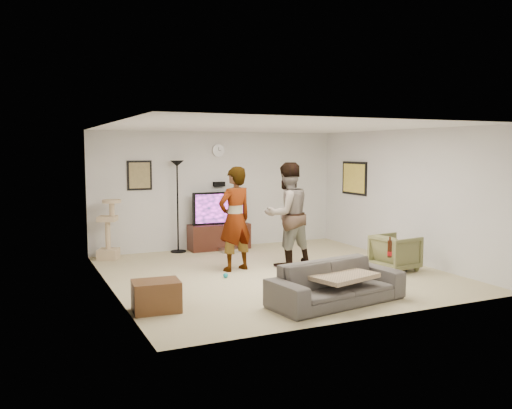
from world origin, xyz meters
name	(u,v)px	position (x,y,z in m)	size (l,w,h in m)	color
floor	(275,274)	(0.00, 0.00, -0.01)	(5.50, 5.50, 0.02)	tan
ceiling	(275,126)	(0.00, 0.00, 2.51)	(5.50, 5.50, 0.02)	white
wall_back	(218,190)	(0.00, 2.75, 1.25)	(5.50, 0.04, 2.50)	white
wall_front	(374,220)	(0.00, -2.75, 1.25)	(5.50, 0.04, 2.50)	white
wall_left	(110,208)	(-2.75, 0.00, 1.25)	(0.04, 5.50, 2.50)	white
wall_right	(403,195)	(2.75, 0.00, 1.25)	(0.04, 5.50, 2.50)	white
wall_clock	(218,151)	(0.00, 2.72, 2.10)	(0.26, 0.26, 0.04)	silver
wall_speaker	(219,184)	(0.00, 2.69, 1.38)	(0.25, 0.10, 0.10)	black
picture_back	(140,175)	(-1.70, 2.73, 1.60)	(0.42, 0.03, 0.52)	olive
picture_right	(354,178)	(2.73, 1.60, 1.50)	(0.03, 0.78, 0.62)	gold
tv_stand	(219,237)	(-0.08, 2.50, 0.27)	(1.30, 0.45, 0.54)	#371911
console_box	(230,250)	(0.02, 2.11, 0.04)	(0.40, 0.30, 0.07)	silver
tv	(219,208)	(-0.08, 2.50, 0.88)	(1.16, 0.08, 0.69)	black
tv_screen	(220,208)	(-0.08, 2.46, 0.88)	(1.06, 0.01, 0.60)	#FC36F5
floor_lamp	(178,207)	(-0.97, 2.55, 0.95)	(0.32, 0.32, 1.89)	black
cat_tree	(108,229)	(-2.41, 2.40, 0.58)	(0.37, 0.37, 1.17)	#CAB18B
person_left	(235,219)	(-0.54, 0.48, 0.91)	(0.67, 0.44, 1.83)	gray
person_right	(287,214)	(0.47, 0.44, 0.95)	(0.92, 0.72, 1.89)	#214D83
sofa	(336,283)	(-0.04, -2.00, 0.29)	(1.95, 0.76, 0.57)	#4A4643
throw_blanket	(340,275)	(0.01, -2.00, 0.39)	(0.90, 0.70, 0.06)	tan
beer_bottle	(390,249)	(0.86, -2.00, 0.70)	(0.06, 0.06, 0.25)	#391607
armchair	(395,253)	(2.03, -0.69, 0.32)	(0.68, 0.70, 0.63)	brown
side_table	(156,296)	(-2.40, -1.33, 0.20)	(0.61, 0.46, 0.41)	#52321A
toy_ball	(226,275)	(-0.90, 0.01, 0.04)	(0.08, 0.08, 0.08)	teal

